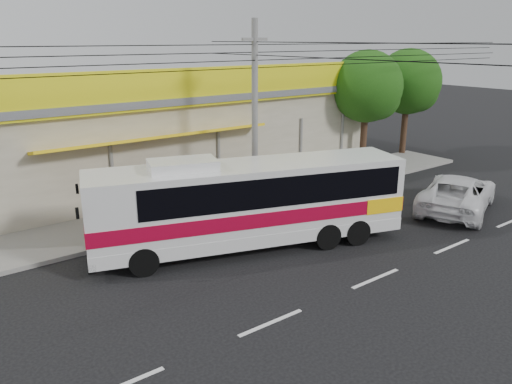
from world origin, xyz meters
TOP-DOWN VIEW (x-y plane):
  - ground at (0.00, 0.00)m, footprint 120.00×120.00m
  - sidewalk at (0.00, 6.00)m, footprint 30.00×3.20m
  - lane_markings at (0.00, -2.50)m, footprint 50.00×0.12m
  - storefront_building at (-0.01, 11.54)m, footprint 22.60×9.20m
  - coach_bus at (-1.44, 1.61)m, footprint 10.71×5.38m
  - motorbike_red at (-3.83, 6.29)m, footprint 2.25×1.40m
  - white_car at (7.55, -0.41)m, footprint 5.91×4.31m
  - utility_pole at (0.73, 4.47)m, footprint 34.00×14.00m
  - tree_near at (10.14, 6.84)m, footprint 3.81×3.81m
  - tree_far at (14.40, 7.37)m, footprint 3.82×3.82m

SIDE VIEW (x-z plane):
  - ground at x=0.00m, z-range 0.00..0.00m
  - lane_markings at x=0.00m, z-range -0.01..0.01m
  - sidewalk at x=0.00m, z-range 0.00..0.15m
  - motorbike_red at x=-3.83m, z-range 0.15..1.26m
  - white_car at x=7.55m, z-range 0.00..1.49m
  - coach_bus at x=-1.44m, z-range 0.11..3.36m
  - storefront_building at x=-0.01m, z-range -0.55..5.15m
  - tree_near at x=10.14m, z-range 1.12..7.44m
  - tree_far at x=14.40m, z-range 1.12..7.45m
  - utility_pole at x=0.73m, z-range 2.46..10.05m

